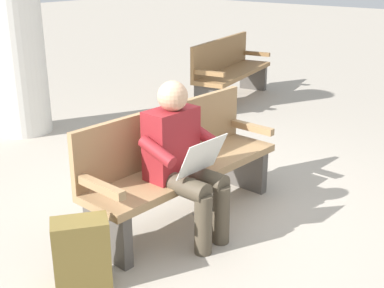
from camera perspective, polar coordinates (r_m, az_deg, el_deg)
name	(u,v)px	position (r m, az deg, el deg)	size (l,w,h in m)	color
ground_plane	(186,217)	(4.19, -0.69, -8.21)	(40.00, 40.00, 0.00)	#A89E8E
bench_near	(179,163)	(4.04, -1.45, -2.14)	(1.82, 0.56, 0.90)	#9E7A51
person_seated	(183,157)	(3.69, -1.06, -1.50)	(0.58, 0.59, 1.18)	maroon
backpack	(82,254)	(3.34, -12.23, -11.99)	(0.40, 0.37, 0.48)	brown
bench_far	(229,69)	(7.61, 4.19, 8.32)	(1.86, 0.81, 0.90)	olive
support_pillar	(13,2)	(6.28, -19.43, 14.74)	(0.60, 0.60, 3.06)	silver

